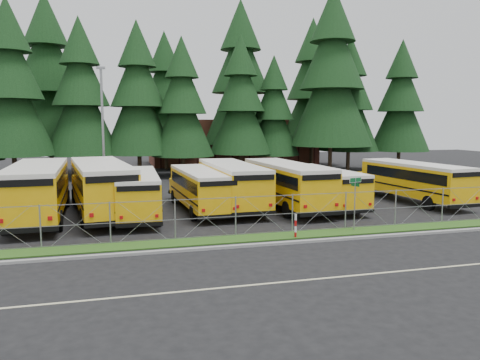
% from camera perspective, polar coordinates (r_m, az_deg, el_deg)
% --- Properties ---
extents(ground, '(120.00, 120.00, 0.00)m').
position_cam_1_polar(ground, '(25.61, 7.65, -5.72)').
color(ground, black).
rests_on(ground, ground).
extents(curb, '(50.00, 0.25, 0.12)m').
position_cam_1_polar(curb, '(22.84, 10.66, -7.18)').
color(curb, gray).
rests_on(curb, ground).
extents(grass_verge, '(50.00, 1.40, 0.06)m').
position_cam_1_polar(grass_verge, '(24.08, 9.21, -6.49)').
color(grass_verge, '#254F16').
rests_on(grass_verge, ground).
extents(road_lane_line, '(50.00, 0.12, 0.01)m').
position_cam_1_polar(road_lane_line, '(18.74, 17.26, -10.73)').
color(road_lane_line, beige).
rests_on(road_lane_line, ground).
extents(chainlink_fence, '(44.00, 0.10, 2.00)m').
position_cam_1_polar(chainlink_fence, '(24.50, 8.59, -3.92)').
color(chainlink_fence, gray).
rests_on(chainlink_fence, ground).
extents(brick_building, '(22.00, 10.00, 6.00)m').
position_cam_1_polar(brick_building, '(65.00, -1.04, 4.71)').
color(brick_building, brown).
rests_on(brick_building, ground).
extents(bus_0, '(3.41, 12.44, 3.23)m').
position_cam_1_polar(bus_0, '(29.56, -23.34, -1.34)').
color(bus_0, '#E7A407').
rests_on(bus_0, ground).
extents(bus_1, '(4.55, 12.67, 3.25)m').
position_cam_1_polar(bus_1, '(29.67, -16.64, -1.01)').
color(bus_1, '#E7A407').
rests_on(bus_1, ground).
extents(bus_2, '(2.71, 10.30, 2.68)m').
position_cam_1_polar(bus_2, '(28.66, -12.42, -1.73)').
color(bus_2, '#E7A407').
rests_on(bus_2, ground).
extents(bus_3, '(2.93, 10.26, 2.66)m').
position_cam_1_polar(bus_3, '(29.95, -4.97, -1.24)').
color(bus_3, '#E7A407').
rests_on(bus_3, ground).
extents(bus_4, '(2.82, 11.31, 2.96)m').
position_cam_1_polar(bus_4, '(30.90, -1.16, -0.68)').
color(bus_4, '#E7A407').
rests_on(bus_4, ground).
extents(bus_5, '(3.24, 11.47, 2.98)m').
position_cam_1_polar(bus_5, '(31.05, 5.40, -0.65)').
color(bus_5, '#E7A407').
rests_on(bus_5, ground).
extents(bus_6, '(2.68, 9.86, 2.56)m').
position_cam_1_polar(bus_6, '(31.78, 9.94, -0.93)').
color(bus_6, '#E7A407').
rests_on(bus_6, ground).
extents(bus_east, '(3.48, 10.91, 2.81)m').
position_cam_1_polar(bus_east, '(35.32, 20.09, -0.26)').
color(bus_east, '#E7A407').
rests_on(bus_east, ground).
extents(street_sign, '(0.80, 0.53, 2.81)m').
position_cam_1_polar(street_sign, '(24.85, 13.85, -1.48)').
color(street_sign, gray).
rests_on(street_sign, ground).
extents(striped_bollard, '(0.11, 0.11, 1.20)m').
position_cam_1_polar(striped_bollard, '(23.03, 6.79, -5.61)').
color(striped_bollard, '#B20C0C').
rests_on(striped_bollard, ground).
extents(light_standard, '(0.70, 0.35, 10.14)m').
position_cam_1_polar(light_standard, '(40.51, -16.39, 6.57)').
color(light_standard, gray).
rests_on(light_standard, ground).
extents(conifer_1, '(7.78, 7.78, 17.20)m').
position_cam_1_polar(conifer_1, '(49.17, -26.21, 9.78)').
color(conifer_1, black).
rests_on(conifer_1, ground).
extents(conifer_2, '(7.27, 7.27, 16.08)m').
position_cam_1_polar(conifer_2, '(49.99, -18.82, 9.43)').
color(conifer_2, black).
rests_on(conifer_2, ground).
extents(conifer_3, '(7.23, 7.23, 15.99)m').
position_cam_1_polar(conifer_3, '(49.83, -12.33, 9.59)').
color(conifer_3, black).
rests_on(conifer_3, ground).
extents(conifer_4, '(6.53, 6.53, 14.45)m').
position_cam_1_polar(conifer_4, '(49.29, -7.06, 8.83)').
color(conifer_4, black).
rests_on(conifer_4, ground).
extents(conifer_5, '(6.83, 6.83, 15.10)m').
position_cam_1_polar(conifer_5, '(51.56, 0.05, 9.17)').
color(conifer_5, black).
rests_on(conifer_5, ground).
extents(conifer_6, '(5.94, 5.94, 13.13)m').
position_cam_1_polar(conifer_6, '(53.49, 4.12, 8.01)').
color(conifer_6, black).
rests_on(conifer_6, ground).
extents(conifer_7, '(9.27, 9.27, 20.50)m').
position_cam_1_polar(conifer_7, '(54.01, 11.13, 11.81)').
color(conifer_7, black).
rests_on(conifer_7, ground).
extents(conifer_8, '(7.07, 7.07, 15.64)m').
position_cam_1_polar(conifer_8, '(57.11, 13.20, 9.05)').
color(conifer_8, black).
rests_on(conifer_8, ground).
extents(conifer_9, '(6.93, 6.93, 15.33)m').
position_cam_1_polar(conifer_9, '(59.26, 18.99, 8.62)').
color(conifer_9, black).
rests_on(conifer_9, ground).
extents(conifer_10, '(8.88, 8.88, 19.63)m').
position_cam_1_polar(conifer_10, '(56.00, -22.37, 10.80)').
color(conifer_10, black).
rests_on(conifer_10, ground).
extents(conifer_11, '(7.41, 7.41, 16.39)m').
position_cam_1_polar(conifer_11, '(57.40, -9.10, 9.50)').
color(conifer_11, black).
rests_on(conifer_11, ground).
extents(conifer_12, '(9.18, 9.18, 20.31)m').
position_cam_1_polar(conifer_12, '(57.99, 0.08, 11.50)').
color(conifer_12, black).
rests_on(conifer_12, ground).
extents(conifer_13, '(8.62, 8.62, 19.06)m').
position_cam_1_polar(conifer_13, '(62.93, 8.79, 10.50)').
color(conifer_13, black).
rests_on(conifer_13, ground).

